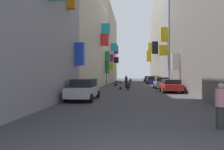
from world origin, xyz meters
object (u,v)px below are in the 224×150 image
Objects in this scene: scooter_blue at (117,83)px; pedestrian_crossing at (221,106)px; scooter_green at (131,80)px; scooter_black at (128,86)px; parked_car_blue at (151,80)px; scooter_orange at (130,82)px; scooter_silver at (121,86)px; traffic_light_near_corner at (106,69)px; parked_car_grey at (161,83)px; pedestrian_near_left at (126,82)px; parked_car_black at (148,79)px; parked_car_silver at (84,89)px; parked_car_red at (171,85)px.

scooter_blue is 26.58m from pedestrian_crossing.
scooter_black is at bearing -90.25° from scooter_green.
parked_car_blue is 10.94m from scooter_green.
pedestrian_crossing is (3.54, -30.86, 0.31)m from scooter_orange.
scooter_silver is 0.47× the size of traffic_light_near_corner.
parked_car_grey is at bearing 37.77° from scooter_black.
traffic_light_near_corner reaches higher than parked_car_blue.
scooter_green is 1.03× the size of scooter_black.
parked_car_black is at bearing 79.15° from pedestrian_near_left.
parked_car_black reaches higher than scooter_blue.
pedestrian_crossing reaches higher than parked_car_silver.
parked_car_blue is 2.04× the size of scooter_silver.
parked_car_grey is 2.15× the size of scooter_green.
pedestrian_near_left is 6.57m from traffic_light_near_corner.
parked_car_red is at bearing 86.25° from pedestrian_crossing.
scooter_orange is at bearing -105.42° from parked_car_black.
scooter_green is at bearing 84.33° from scooter_blue.
scooter_blue and scooter_orange have the same top height.
scooter_orange is at bearing 82.47° from parked_car_silver.
pedestrian_crossing is 0.38× the size of traffic_light_near_corner.
traffic_light_near_corner is at bearing 124.37° from parked_car_red.
traffic_light_near_corner is at bearing -101.36° from scooter_green.
parked_car_silver is 11.93m from scooter_silver.
scooter_blue is 0.90× the size of scooter_silver.
scooter_black is at bearing -67.54° from traffic_light_near_corner.
pedestrian_crossing is at bearing -79.89° from pedestrian_near_left.
parked_car_blue is at bearing 90.29° from parked_car_red.
scooter_blue is (-6.45, -21.16, -0.32)m from parked_car_black.
parked_car_black is 25.79m from pedestrian_near_left.
parked_car_blue is at bearing 51.98° from scooter_orange.
parked_car_black reaches higher than parked_car_red.
scooter_blue is at bearing 103.34° from scooter_black.
scooter_black is 10.18m from traffic_light_near_corner.
parked_car_red is 0.96× the size of parked_car_silver.
parked_car_grey is at bearing -5.27° from pedestrian_near_left.
pedestrian_crossing is at bearing -78.71° from scooter_black.
pedestrian_crossing is 22.19m from pedestrian_near_left.
scooter_blue is at bearing 120.20° from parked_car_red.
pedestrian_crossing reaches higher than scooter_blue.
parked_car_black is at bearing 78.80° from scooter_silver.
pedestrian_near_left is at bearing 79.18° from parked_car_silver.
scooter_orange is at bearing 44.64° from traffic_light_near_corner.
scooter_silver and scooter_black have the same top height.
parked_car_silver is 2.37× the size of scooter_black.
pedestrian_crossing is 28.14m from traffic_light_near_corner.
traffic_light_near_corner is (-3.78, 9.15, 2.34)m from scooter_black.
scooter_orange is 0.48× the size of traffic_light_near_corner.
traffic_light_near_corner is (-8.23, -9.41, 2.07)m from parked_car_blue.
parked_car_silver reaches higher than parked_car_blue.
parked_car_red is 2.15× the size of scooter_silver.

